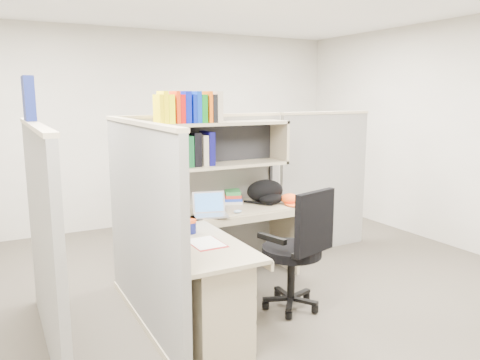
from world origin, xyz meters
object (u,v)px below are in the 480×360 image
task_chair (296,268)px  desk (217,275)px  laptop (211,205)px  backpack (268,192)px  snack_canister (190,226)px

task_chair → desk: bearing=177.7°
laptop → task_chair: task_chair is taller
backpack → task_chair: task_chair is taller
desk → snack_canister: bearing=115.5°
laptop → backpack: backpack is taller
backpack → snack_canister: (-1.10, -0.61, -0.06)m
desk → backpack: bearing=41.2°
desk → backpack: size_ratio=4.40×
backpack → snack_canister: backpack is taller
backpack → task_chair: size_ratio=0.37×
desk → backpack: 1.37m
backpack → task_chair: bearing=-121.8°
laptop → snack_canister: 0.55m
task_chair → backpack: bearing=73.3°
desk → task_chair: bearing=-2.3°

